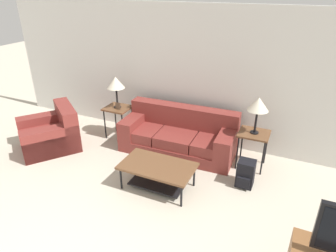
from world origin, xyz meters
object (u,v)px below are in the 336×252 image
object	(u,v)px
armchair	(51,134)
table_lamp_left	(116,83)
couch	(179,136)
side_table_right	(254,137)
table_lamp_right	(258,105)
side_table_left	(118,111)
coffee_table	(158,171)
backpack	(245,174)

from	to	relation	value
armchair	table_lamp_left	xyz separation A→B (m)	(0.94, 0.91, 0.87)
couch	side_table_right	distance (m)	1.37
armchair	table_lamp_right	world-z (taller)	table_lamp_right
armchair	table_lamp_right	xyz separation A→B (m)	(3.62, 0.91, 0.87)
armchair	side_table_left	world-z (taller)	armchair
couch	coffee_table	bearing A→B (deg)	-83.23
side_table_left	coffee_table	bearing A→B (deg)	-39.18
armchair	side_table_left	size ratio (longest dim) A/B	2.11
coffee_table	side_table_right	size ratio (longest dim) A/B	1.73
side_table_right	couch	bearing A→B (deg)	-178.85
table_lamp_right	couch	bearing A→B (deg)	-178.85
coffee_table	side_table_right	world-z (taller)	side_table_right
backpack	side_table_right	bearing A→B (deg)	92.30
coffee_table	table_lamp_left	size ratio (longest dim) A/B	1.80
table_lamp_left	backpack	size ratio (longest dim) A/B	1.42
coffee_table	backpack	bearing A→B (deg)	26.37
couch	armchair	size ratio (longest dim) A/B	1.54
couch	side_table_right	xyz separation A→B (m)	(1.34, 0.03, 0.27)
couch	side_table_right	bearing A→B (deg)	1.15
side_table_right	table_lamp_left	world-z (taller)	table_lamp_left
armchair	coffee_table	distance (m)	2.44
couch	backpack	world-z (taller)	couch
side_table_left	table_lamp_right	size ratio (longest dim) A/B	1.04
couch	side_table_right	world-z (taller)	couch
table_lamp_left	table_lamp_right	distance (m)	2.68
armchair	side_table_right	world-z (taller)	armchair
armchair	coffee_table	xyz separation A→B (m)	(2.42, -0.29, 0.02)
coffee_table	backpack	distance (m)	1.37
coffee_table	armchair	bearing A→B (deg)	173.09
side_table_left	backpack	bearing A→B (deg)	-12.45
side_table_right	armchair	bearing A→B (deg)	-165.89
side_table_right	table_lamp_left	xyz separation A→B (m)	(-2.68, -0.00, 0.58)
side_table_left	table_lamp_left	world-z (taller)	table_lamp_left
couch	table_lamp_right	distance (m)	1.59
table_lamp_left	coffee_table	bearing A→B (deg)	-39.18
couch	table_lamp_left	xyz separation A→B (m)	(-1.34, 0.03, 0.85)
couch	side_table_right	size ratio (longest dim) A/B	3.27
couch	table_lamp_left	size ratio (longest dim) A/B	3.40
backpack	armchair	bearing A→B (deg)	-175.08
side_table_right	table_lamp_right	distance (m)	0.58
backpack	table_lamp_left	bearing A→B (deg)	167.55
couch	side_table_left	distance (m)	1.37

